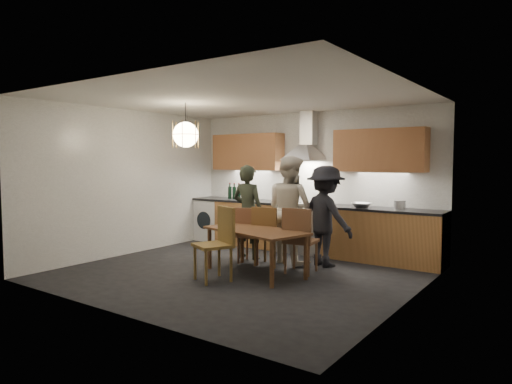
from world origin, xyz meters
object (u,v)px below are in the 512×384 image
Objects in this scene: chair_back_left at (250,231)px; person_mid at (290,210)px; person_left at (248,212)px; mixing_bowl at (361,205)px; dining_table at (255,235)px; stock_pot at (400,205)px; person_right at (325,216)px; chair_front at (219,238)px; wine_bottles at (239,191)px.

chair_back_left is 0.52× the size of person_mid.
person_left reaches higher than mixing_bowl.
chair_back_left is at bearing 127.59° from person_left.
stock_pot is at bearing 65.76° from dining_table.
chair_back_left is at bearing 45.87° from person_right.
dining_table is at bearing -128.59° from stock_pot.
person_mid is (0.03, 0.95, 0.29)m from dining_table.
mixing_bowl is at bearing -166.26° from stock_pot.
person_left is (-0.52, 1.41, 0.21)m from chair_front.
wine_bottles is at bearing 146.03° from chair_front.
person_right is at bearing -172.82° from person_left.
person_right reaches higher than wine_bottles.
dining_table is 1.14m from person_left.
mixing_bowl is at bearing 76.55° from dining_table.
wine_bottles reaches higher than mixing_bowl.
chair_front is 3.07m from stock_pot.
chair_front is 0.59× the size of person_mid.
person_right reaches higher than mixing_bowl.
person_mid is 0.60m from person_right.
chair_back_left is at bearing 127.07° from chair_front.
mixing_bowl reaches higher than chair_back_left.
wine_bottles is at bearing 147.20° from dining_table.
person_left reaches higher than chair_back_left.
person_left is 0.79m from person_mid.
wine_bottles is (-1.52, 2.45, 0.47)m from chair_front.
chair_front is (-0.22, -0.57, 0.00)m from dining_table.
person_right reaches higher than dining_table.
chair_back_left is 2.48m from stock_pot.
stock_pot is at bearing 0.73° from wine_bottles.
chair_back_left is 0.57× the size of person_left.
stock_pot is 3.27m from wine_bottles.
dining_table is at bearing -47.15° from wine_bottles.
person_mid is (0.50, 0.44, 0.35)m from chair_back_left.
stock_pot is (1.53, 1.92, 0.37)m from dining_table.
person_right is (0.58, 0.13, -0.08)m from person_mid.
dining_table is at bearing 78.61° from person_right.
person_left reaches higher than chair_front.
dining_table is at bearing 129.13° from person_left.
person_left is at bearing 134.62° from chair_front.
stock_pot is (0.60, 0.15, 0.02)m from mixing_bowl.
person_right is (1.09, 0.56, 0.27)m from chair_back_left.
wine_bottles is (-3.27, -0.04, 0.10)m from stock_pot.
person_mid is 9.48× the size of stock_pot.
chair_front reaches higher than stock_pot.
person_mid is 1.79m from stock_pot.
stock_pot reaches higher than dining_table.
person_mid is 1.10× the size of person_right.
person_mid is 3.28× the size of wine_bottles.
person_right reaches higher than stock_pot.
person_right is 0.78m from mixing_bowl.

